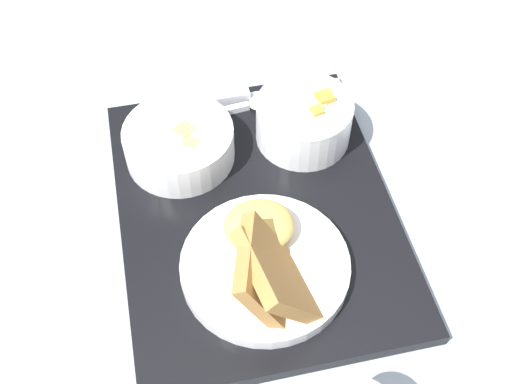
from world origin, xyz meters
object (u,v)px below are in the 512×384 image
(plate_main, at_px, (266,261))
(knife, at_px, (246,95))
(bowl_soup, at_px, (179,142))
(spoon, at_px, (248,106))
(bowl_salad, at_px, (304,118))

(plate_main, xyz_separation_m, knife, (-0.27, 0.05, -0.02))
(bowl_soup, relative_size, spoon, 0.87)
(bowl_soup, distance_m, spoon, 0.12)
(bowl_salad, relative_size, spoon, 0.78)
(bowl_salad, distance_m, knife, 0.11)
(bowl_salad, relative_size, bowl_soup, 0.89)
(bowl_salad, xyz_separation_m, knife, (-0.09, -0.05, -0.03))
(bowl_salad, distance_m, bowl_soup, 0.16)
(bowl_salad, relative_size, plate_main, 0.65)
(bowl_soup, height_order, knife, bowl_soup)
(knife, bearing_deg, bowl_soup, -141.54)
(knife, height_order, spoon, knife)
(plate_main, distance_m, knife, 0.27)
(knife, bearing_deg, spoon, -95.80)
(plate_main, bearing_deg, spoon, 169.73)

